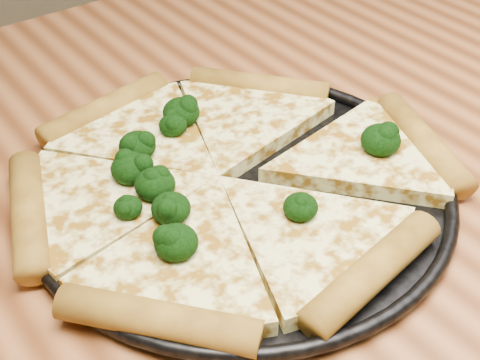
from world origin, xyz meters
TOP-DOWN VIEW (x-y plane):
  - dining_table at (0.00, 0.00)m, footprint 1.20×0.90m
  - pizza_pan at (-0.05, 0.00)m, footprint 0.38×0.38m
  - pizza at (-0.06, 0.01)m, footprint 0.41×0.37m
  - broccoli_florets at (-0.08, 0.02)m, footprint 0.26×0.20m

SIDE VIEW (x-z plane):
  - dining_table at x=0.00m, z-range 0.28..1.03m
  - pizza_pan at x=-0.05m, z-range 0.75..0.77m
  - pizza at x=-0.06m, z-range 0.75..0.78m
  - broccoli_florets at x=-0.08m, z-range 0.77..0.79m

